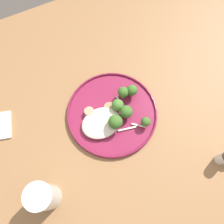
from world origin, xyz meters
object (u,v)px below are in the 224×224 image
seared_scallop_center_golden (88,127)px  broccoli_floret_right_tilted (123,92)px  broccoli_floret_center_pile (133,92)px  broccoli_floret_left_leaning (146,122)px  pepper_shaker (224,158)px  broccoli_floret_split_head (115,122)px  seared_scallop_front_small (89,112)px  seared_scallop_right_edge (94,132)px  broccoli_floret_tall_stalk (118,105)px  seared_scallop_large_seared (108,119)px  seared_scallop_half_hidden (109,108)px  broccoli_floret_rear_charred (126,112)px  seared_scallop_rear_pale (103,127)px  dinner_plate (112,113)px  water_glass (44,197)px

seared_scallop_center_golden → broccoli_floret_right_tilted: (-0.15, -0.05, 0.02)m
broccoli_floret_center_pile → broccoli_floret_left_leaning: 0.11m
pepper_shaker → broccoli_floret_split_head: bearing=-43.8°
seared_scallop_front_small → broccoli_floret_left_leaning: bearing=142.5°
seared_scallop_right_edge → broccoli_floret_tall_stalk: size_ratio=0.54×
seared_scallop_large_seared → broccoli_floret_left_leaning: 0.12m
seared_scallop_half_hidden → broccoli_floret_rear_charred: broccoli_floret_rear_charred is taller
seared_scallop_rear_pale → broccoli_floret_right_tilted: broccoli_floret_right_tilted is taller
broccoli_floret_left_leaning → broccoli_floret_tall_stalk: (0.05, -0.08, 0.01)m
seared_scallop_center_golden → broccoli_floret_split_head: bearing=158.7°
seared_scallop_center_golden → seared_scallop_half_hidden: size_ratio=0.98×
seared_scallop_front_small → broccoli_floret_tall_stalk: (-0.09, 0.02, 0.02)m
broccoli_floret_split_head → broccoli_floret_tall_stalk: size_ratio=1.28×
seared_scallop_center_golden → seared_scallop_half_hidden: (-0.09, -0.03, -0.00)m
dinner_plate → broccoli_floret_right_tilted: 0.08m
seared_scallop_rear_pale → broccoli_floret_tall_stalk: (-0.07, -0.04, 0.02)m
broccoli_floret_rear_charred → broccoli_floret_left_leaning: bearing=127.1°
pepper_shaker → seared_scallop_large_seared: bearing=-45.6°
broccoli_floret_center_pile → pepper_shaker: bearing=115.7°
broccoli_floret_center_pile → broccoli_floret_split_head: size_ratio=0.80×
seared_scallop_rear_pale → seared_scallop_half_hidden: size_ratio=0.74×
broccoli_floret_rear_charred → seared_scallop_right_edge: bearing=4.7°
seared_scallop_rear_pale → broccoli_floret_right_tilted: size_ratio=0.53×
seared_scallop_right_edge → broccoli_floret_split_head: (-0.07, 0.01, 0.03)m
seared_scallop_large_seared → pepper_shaker: pepper_shaker is taller
seared_scallop_half_hidden → dinner_plate: bearing=94.1°
seared_scallop_half_hidden → seared_scallop_right_edge: bearing=34.1°
seared_scallop_large_seared → broccoli_floret_center_pile: bearing=-157.6°
broccoli_floret_right_tilted → broccoli_floret_rear_charred: bearing=70.8°
broccoli_floret_center_pile → seared_scallop_center_golden: bearing=12.8°
broccoli_floret_right_tilted → pepper_shaker: 0.36m
seared_scallop_large_seared → broccoli_floret_left_leaning: size_ratio=0.72×
water_glass → broccoli_floret_right_tilted: bearing=-150.2°
dinner_plate → broccoli_floret_center_pile: size_ratio=5.59×
broccoli_floret_tall_stalk → pepper_shaker: size_ratio=0.76×
broccoli_floret_rear_charred → broccoli_floret_left_leaning: 0.07m
broccoli_floret_left_leaning → broccoli_floret_tall_stalk: size_ratio=0.83×
seared_scallop_right_edge → seared_scallop_rear_pale: bearing=-179.4°
broccoli_floret_split_head → broccoli_floret_left_leaning: size_ratio=1.54×
broccoli_floret_rear_charred → broccoli_floret_center_pile: same height
seared_scallop_rear_pale → broccoli_floret_right_tilted: 0.13m
broccoli_floret_left_leaning → broccoli_floret_right_tilted: broccoli_floret_right_tilted is taller
broccoli_floret_split_head → broccoli_floret_rear_charred: bearing=-158.3°
seared_scallop_half_hidden → broccoli_floret_left_leaning: bearing=129.1°
seared_scallop_right_edge → broccoli_floret_split_head: broccoli_floret_split_head is taller
broccoli_floret_left_leaning → seared_scallop_half_hidden: bearing=-50.9°
broccoli_floret_tall_stalk → broccoli_floret_rear_charred: bearing=114.0°
seared_scallop_center_golden → broccoli_floret_tall_stalk: (-0.11, -0.02, 0.02)m
dinner_plate → seared_scallop_center_golden: 0.09m
seared_scallop_center_golden → water_glass: size_ratio=0.28×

